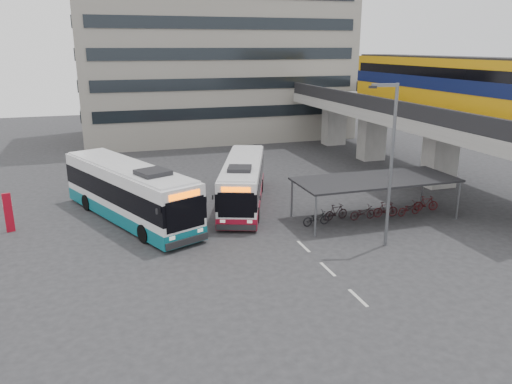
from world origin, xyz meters
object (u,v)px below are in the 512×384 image
object	(u,v)px
bus_main	(243,183)
lamp_post	(390,156)
bus_teal	(129,193)
pedestrian	(234,212)

from	to	relation	value
bus_main	lamp_post	bearing A→B (deg)	-40.52
bus_teal	lamp_post	bearing A→B (deg)	-57.22
pedestrian	lamp_post	size ratio (longest dim) A/B	0.19
bus_teal	pedestrian	bearing A→B (deg)	-50.48
pedestrian	lamp_post	world-z (taller)	lamp_post
bus_teal	pedestrian	distance (m)	6.65
bus_teal	lamp_post	world-z (taller)	lamp_post
bus_teal	lamp_post	size ratio (longest dim) A/B	1.47
pedestrian	lamp_post	xyz separation A→B (m)	(6.86, -5.51, 4.12)
bus_teal	pedestrian	xyz separation A→B (m)	(5.87, -2.99, -0.93)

